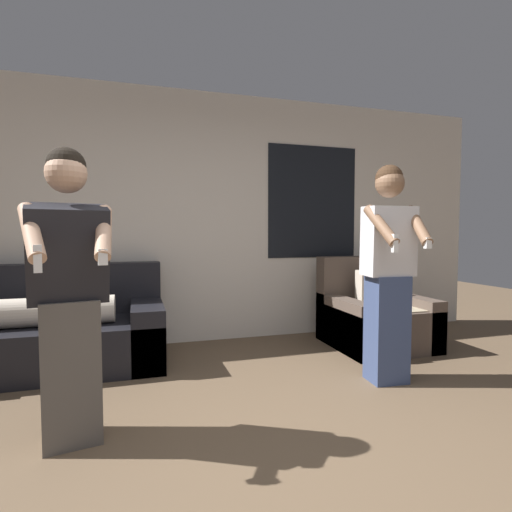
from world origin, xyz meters
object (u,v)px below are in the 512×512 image
(person_left, at_px, (69,296))
(person_right, at_px, (388,270))
(couch, at_px, (56,333))
(armchair, at_px, (374,316))

(person_left, bearing_deg, person_right, 7.86)
(couch, relative_size, person_left, 1.12)
(person_left, height_order, person_right, person_right)
(person_left, bearing_deg, couch, 102.84)
(armchair, height_order, person_left, person_left)
(couch, relative_size, person_right, 1.07)
(person_left, xyz_separation_m, person_right, (2.26, 0.31, 0.06))
(armchair, xyz_separation_m, person_left, (-2.76, -1.26, 0.53))
(armchair, relative_size, person_left, 0.58)
(person_left, distance_m, person_right, 2.28)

